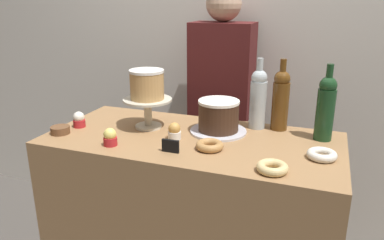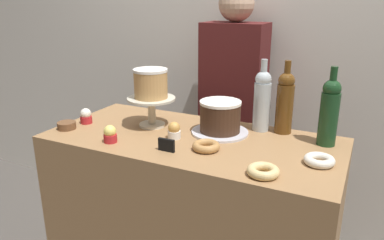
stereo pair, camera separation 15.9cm
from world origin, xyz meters
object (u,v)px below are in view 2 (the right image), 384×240
(wine_bottle_green, at_px, (329,111))
(donut_glazed, at_px, (263,171))
(donut_maple, at_px, (206,146))
(wine_bottle_clear, at_px, (262,100))
(cake_stand_pedestal, at_px, (152,107))
(donut_sugar, at_px, (319,160))
(cookie_stack, at_px, (67,125))
(price_sign_chalkboard, at_px, (166,145))
(white_layer_cake, at_px, (151,83))
(wine_bottle_amber, at_px, (285,102))
(barista_figure, at_px, (232,118))
(chocolate_round_cake, at_px, (220,116))
(cupcake_vanilla, at_px, (86,116))
(cupcake_lemon, at_px, (110,134))
(cupcake_caramel, at_px, (174,131))

(wine_bottle_green, bearing_deg, donut_glazed, -111.52)
(donut_maple, bearing_deg, wine_bottle_clear, 68.76)
(donut_glazed, bearing_deg, cake_stand_pedestal, 156.08)
(donut_sugar, xyz_separation_m, cookie_stack, (-1.11, -0.11, 0.00))
(price_sign_chalkboard, bearing_deg, donut_sugar, 13.94)
(white_layer_cake, distance_m, wine_bottle_amber, 0.61)
(donut_glazed, xyz_separation_m, cookie_stack, (-0.95, 0.06, 0.00))
(donut_sugar, height_order, barista_figure, barista_figure)
(chocolate_round_cake, bearing_deg, donut_glazed, -48.07)
(wine_bottle_green, distance_m, donut_sugar, 0.25)
(cake_stand_pedestal, bearing_deg, cupcake_vanilla, -161.20)
(white_layer_cake, bearing_deg, cupcake_lemon, -100.49)
(cupcake_caramel, height_order, donut_sugar, cupcake_caramel)
(cupcake_caramel, xyz_separation_m, barista_figure, (0.01, 0.72, -0.15))
(donut_glazed, bearing_deg, chocolate_round_cake, 131.93)
(wine_bottle_clear, bearing_deg, price_sign_chalkboard, -122.73)
(cupcake_caramel, relative_size, price_sign_chalkboard, 1.06)
(cake_stand_pedestal, relative_size, wine_bottle_clear, 0.69)
(wine_bottle_amber, distance_m, price_sign_chalkboard, 0.57)
(cupcake_vanilla, distance_m, donut_glazed, 0.94)
(cake_stand_pedestal, height_order, chocolate_round_cake, chocolate_round_cake)
(cupcake_caramel, xyz_separation_m, donut_maple, (0.18, -0.06, -0.02))
(donut_maple, relative_size, donut_glazed, 1.00)
(white_layer_cake, distance_m, cupcake_vanilla, 0.37)
(white_layer_cake, distance_m, cupcake_caramel, 0.26)
(cupcake_vanilla, bearing_deg, wine_bottle_clear, 19.52)
(cake_stand_pedestal, relative_size, cupcake_vanilla, 3.02)
(cookie_stack, bearing_deg, wine_bottle_amber, 23.53)
(cupcake_caramel, bearing_deg, wine_bottle_green, 19.88)
(barista_figure, bearing_deg, donut_sugar, -50.25)
(wine_bottle_clear, xyz_separation_m, cupcake_lemon, (-0.52, -0.43, -0.11))
(cupcake_vanilla, bearing_deg, cupcake_caramel, 0.90)
(price_sign_chalkboard, distance_m, barista_figure, 0.87)
(donut_glazed, distance_m, price_sign_chalkboard, 0.40)
(chocolate_round_cake, height_order, barista_figure, barista_figure)
(wine_bottle_clear, relative_size, cupcake_lemon, 4.38)
(cookie_stack, bearing_deg, cupcake_lemon, -8.74)
(cake_stand_pedestal, relative_size, cookie_stack, 2.67)
(wine_bottle_amber, bearing_deg, barista_figure, 132.44)
(wine_bottle_amber, relative_size, donut_sugar, 2.91)
(price_sign_chalkboard, bearing_deg, cake_stand_pedestal, 132.24)
(barista_figure, bearing_deg, cupcake_lemon, -104.45)
(chocolate_round_cake, bearing_deg, wine_bottle_green, 8.72)
(donut_glazed, bearing_deg, barista_figure, 116.07)
(white_layer_cake, relative_size, cupcake_lemon, 2.11)
(chocolate_round_cake, relative_size, cookie_stack, 2.18)
(wine_bottle_green, bearing_deg, donut_maple, -147.06)
(white_layer_cake, height_order, donut_maple, white_layer_cake)
(wine_bottle_amber, bearing_deg, cake_stand_pedestal, -162.12)
(cupcake_vanilla, relative_size, price_sign_chalkboard, 1.06)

